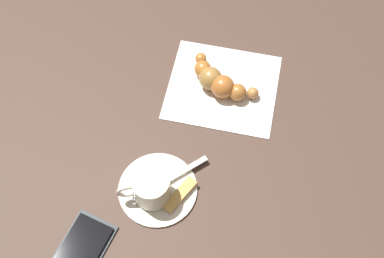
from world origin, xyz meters
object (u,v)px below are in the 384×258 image
Objects in this scene: saucer at (158,189)px; sugar_packet at (180,194)px; teaspoon at (158,185)px; napkin at (223,87)px; espresso_cup at (150,187)px; croissant at (218,81)px.

saucer is 1.91× the size of sugar_packet.
teaspoon reaches higher than saucer.
saucer is at bearing -21.35° from napkin.
croissant is (-0.22, 0.08, -0.01)m from espresso_cup.
espresso_cup is 0.72× the size of teaspoon.
saucer is at bearing 146.06° from espresso_cup.
sugar_packet is at bearing 78.73° from saucer.
teaspoon is at bearing 160.20° from saucer.
teaspoon is 0.04m from sugar_packet.
teaspoon is (-0.01, 0.01, -0.02)m from espresso_cup.
saucer is 0.04m from sugar_packet.
napkin is (-0.22, 0.05, -0.01)m from sugar_packet.
croissant is at bearing 22.61° from sugar_packet.
sugar_packet is (-0.00, 0.05, -0.02)m from espresso_cup.
sugar_packet reaches higher than napkin.
croissant is at bearing 160.47° from teaspoon.
sugar_packet is at bearing 73.36° from teaspoon.
croissant is at bearing -73.21° from napkin.
espresso_cup reaches higher than croissant.
napkin is at bearing 106.79° from croissant.
espresso_cup is 0.25m from napkin.
teaspoon is at bearing -21.37° from napkin.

